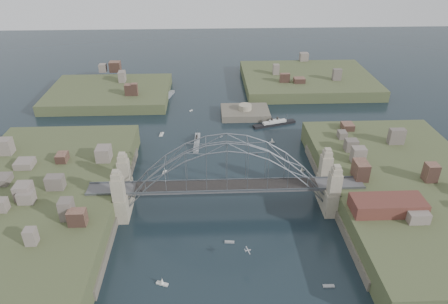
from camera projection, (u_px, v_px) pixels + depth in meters
ground at (226, 208)px, 128.29m from camera, size 500.00×500.00×0.00m
bridge at (227, 175)px, 122.25m from camera, size 84.00×13.80×24.60m
shore_west at (40, 207)px, 125.16m from camera, size 50.50×90.00×12.00m
shore_east at (407, 198)px, 129.49m from camera, size 50.50×90.00×12.00m
headland_nw at (110, 97)px, 208.69m from camera, size 60.00×45.00×9.00m
headland_ne at (307, 83)px, 225.59m from camera, size 70.00×55.00×9.50m
fort_island at (245, 116)px, 189.86m from camera, size 22.00×16.00×9.40m
wharf_shed at (388, 205)px, 112.86m from camera, size 20.00×8.00×4.00m
finger_pier at (383, 268)px, 105.04m from camera, size 4.00×22.00×1.40m
naval_cruiser_near at (197, 142)px, 165.03m from camera, size 2.73×15.81×4.72m
naval_cruiser_far at (167, 97)px, 208.09m from camera, size 6.44×16.55×5.57m
ocean_liner at (274, 123)px, 180.37m from camera, size 19.64×8.53×4.85m
aeroplane at (247, 250)px, 104.19m from camera, size 1.70×3.02×0.44m
small_boat_a at (165, 172)px, 146.09m from camera, size 1.58×2.71×1.43m
small_boat_b at (256, 155)px, 157.16m from camera, size 1.36×1.53×0.45m
small_boat_c at (230, 242)px, 114.23m from camera, size 2.77×1.17×0.45m
small_boat_d at (272, 141)px, 165.69m from camera, size 2.08×1.01×2.38m
small_boat_e at (162, 134)px, 172.25m from camera, size 1.82×3.96×1.43m
small_boat_f at (221, 137)px, 170.55m from camera, size 1.47×1.58×0.45m
small_boat_g at (329, 286)px, 100.36m from camera, size 2.84×0.99×0.45m
small_boat_h at (191, 111)px, 194.12m from camera, size 1.76×1.82×0.45m
small_boat_i at (302, 169)px, 146.60m from camera, size 2.39×1.94×2.38m
small_boat_j at (162, 282)px, 100.73m from camera, size 3.20×2.04×2.38m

